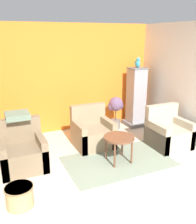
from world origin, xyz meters
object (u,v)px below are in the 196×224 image
Objects in this scene: coffee_table at (119,140)px; armchair_right at (168,134)px; armchair_left at (23,153)px; armchair_middle at (93,133)px; birdcage at (136,99)px; parrot at (138,63)px; potted_plant at (116,108)px; wicker_basket at (20,196)px.

armchair_right is at bearing 8.23° from coffee_table.
armchair_middle is at bearing 12.90° from armchair_left.
birdcage is 0.92m from parrot.
birdcage is 0.64m from potted_plant.
armchair_left is at bearing 173.83° from armchair_right.
armchair_middle is at bearing -153.64° from parrot.
armchair_left is 1.04× the size of potted_plant.
coffee_table is 2.45m from parrot.
birdcage is 3.97m from wicker_basket.
coffee_table is 0.66× the size of armchair_middle.
armchair_left is 1.10m from wicker_basket.
birdcage reaches higher than wicker_basket.
birdcage is at bearing 4.38° from potted_plant.
armchair_left is 3.53m from parrot.
coffee_table is 1.76m from armchair_left.
parrot is at bearing 90.00° from birdcage.
coffee_table is 1.33m from armchair_right.
parrot is at bearing 26.36° from armchair_middle.
armchair_right is (1.30, 0.19, -0.17)m from coffee_table.
armchair_middle is 1.79m from birdcage.
potted_plant is at bearing 64.10° from coffee_table.
armchair_left is 0.57× the size of birdcage.
coffee_table is 0.69× the size of potted_plant.
armchair_left is at bearing -156.41° from potted_plant.
potted_plant is at bearing 111.14° from armchair_right.
armchair_left and armchair_right have the same top height.
armchair_middle is 1.21m from potted_plant.
coffee_table is 1.76m from potted_plant.
coffee_table reaches higher than wicker_basket.
birdcage is at bearing 26.30° from armchair_middle.
armchair_middle is (-1.48, 0.67, 0.00)m from armchair_right.
armchair_right is at bearing -24.34° from armchair_middle.
armchair_left is at bearing -159.97° from parrot.
armchair_right is 1.62m from armchair_middle.
potted_plant is at bearing 37.60° from armchair_middle.
birdcage is at bearing 86.72° from armchair_right.
armchair_left reaches higher than coffee_table.
wicker_basket is at bearing -166.62° from armchair_right.
armchair_middle is (-0.17, 0.86, -0.17)m from coffee_table.
coffee_table is at bearing -171.77° from armchair_right.
birdcage is 1.83× the size of potted_plant.
coffee_table is at bearing -130.45° from birdcage.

